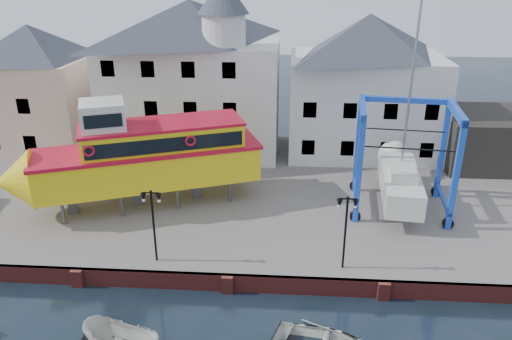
{
  "coord_description": "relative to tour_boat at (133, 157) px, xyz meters",
  "views": [
    {
      "loc": [
        2.96,
        -21.36,
        16.1
      ],
      "look_at": [
        1.0,
        7.0,
        4.0
      ],
      "focal_mm": 35.0,
      "sensor_mm": 36.0,
      "label": 1
    }
  ],
  "objects": [
    {
      "name": "ground",
      "position": [
        6.95,
        -7.72,
        -4.37
      ],
      "size": [
        140.0,
        140.0,
        0.0
      ],
      "primitive_type": "plane",
      "color": "black",
      "rests_on": "ground"
    },
    {
      "name": "hardstanding",
      "position": [
        6.95,
        3.28,
        -3.87
      ],
      "size": [
        44.0,
        22.0,
        1.0
      ],
      "primitive_type": "cube",
      "color": "slate",
      "rests_on": "ground"
    },
    {
      "name": "quay_wall",
      "position": [
        6.95,
        -7.61,
        -3.87
      ],
      "size": [
        44.0,
        0.47,
        1.0
      ],
      "color": "maroon",
      "rests_on": "ground"
    },
    {
      "name": "building_pink",
      "position": [
        -11.05,
        10.28,
        1.78
      ],
      "size": [
        8.0,
        7.0,
        10.3
      ],
      "color": "beige",
      "rests_on": "hardstanding"
    },
    {
      "name": "building_white_main",
      "position": [
        2.08,
        10.67,
        2.98
      ],
      "size": [
        14.0,
        8.3,
        14.0
      ],
      "color": "silver",
      "rests_on": "hardstanding"
    },
    {
      "name": "building_white_right",
      "position": [
        15.95,
        11.28,
        2.23
      ],
      "size": [
        12.0,
        8.0,
        11.2
      ],
      "color": "silver",
      "rests_on": "hardstanding"
    },
    {
      "name": "shed_dark",
      "position": [
        25.95,
        9.28,
        -1.37
      ],
      "size": [
        8.0,
        7.0,
        4.0
      ],
      "primitive_type": "cube",
      "color": "black",
      "rests_on": "hardstanding"
    },
    {
      "name": "lamp_post_left",
      "position": [
        2.95,
        -6.52,
        -0.19
      ],
      "size": [
        1.12,
        0.32,
        4.2
      ],
      "color": "black",
      "rests_on": "hardstanding"
    },
    {
      "name": "lamp_post_right",
      "position": [
        12.95,
        -6.52,
        -0.19
      ],
      "size": [
        1.12,
        0.32,
        4.2
      ],
      "color": "black",
      "rests_on": "hardstanding"
    },
    {
      "name": "tour_boat",
      "position": [
        0.0,
        0.0,
        0.0
      ],
      "size": [
        16.7,
        9.49,
        7.14
      ],
      "rotation": [
        0.0,
        0.0,
        0.37
      ],
      "color": "#59595E",
      "rests_on": "hardstanding"
    },
    {
      "name": "travel_lift",
      "position": [
        17.22,
        1.42,
        -1.15
      ],
      "size": [
        6.64,
        8.96,
        13.27
      ],
      "rotation": [
        0.0,
        0.0,
        -0.1
      ],
      "color": "#133DAD",
      "rests_on": "hardstanding"
    }
  ]
}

